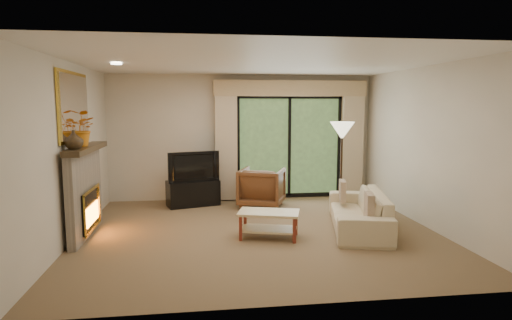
{
  "coord_description": "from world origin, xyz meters",
  "views": [
    {
      "loc": [
        -0.9,
        -6.44,
        1.97
      ],
      "look_at": [
        0.0,
        0.3,
        1.1
      ],
      "focal_mm": 30.0,
      "sensor_mm": 36.0,
      "label": 1
    }
  ],
  "objects": [
    {
      "name": "branches",
      "position": [
        -2.61,
        0.09,
        1.64
      ],
      "size": [
        0.57,
        0.53,
        0.53
      ],
      "primitive_type": "imported",
      "rotation": [
        0.0,
        0.0,
        -0.27
      ],
      "color": "orange",
      "rests_on": "fireplace"
    },
    {
      "name": "curtain_left",
      "position": [
        -0.35,
        2.34,
        1.2
      ],
      "size": [
        0.45,
        0.18,
        2.35
      ],
      "primitive_type": "cube",
      "color": "tan",
      "rests_on": "floor"
    },
    {
      "name": "coffee_table",
      "position": [
        0.11,
        -0.31,
        0.2
      ],
      "size": [
        0.99,
        0.72,
        0.4
      ],
      "primitive_type": null,
      "rotation": [
        0.0,
        0.0,
        -0.28
      ],
      "color": "#D7BE87",
      "rests_on": "floor"
    },
    {
      "name": "armchair",
      "position": [
        0.3,
        1.68,
        0.38
      ],
      "size": [
        1.06,
        1.07,
        0.76
      ],
      "primitive_type": "imported",
      "rotation": [
        0.0,
        0.0,
        2.77
      ],
      "color": "#57341C",
      "rests_on": "floor"
    },
    {
      "name": "sliding_door",
      "position": [
        1.0,
        2.45,
        1.1
      ],
      "size": [
        2.26,
        0.1,
        2.16
      ],
      "primitive_type": null,
      "color": "black",
      "rests_on": "floor"
    },
    {
      "name": "fireplace",
      "position": [
        -2.63,
        0.2,
        0.69
      ],
      "size": [
        0.24,
        1.7,
        1.37
      ],
      "primitive_type": null,
      "color": "gray",
      "rests_on": "floor"
    },
    {
      "name": "tv",
      "position": [
        -1.04,
        1.95,
        0.79
      ],
      "size": [
        1.01,
        0.41,
        0.58
      ],
      "primitive_type": "imported",
      "rotation": [
        0.0,
        0.0,
        0.28
      ],
      "color": "black",
      "rests_on": "media_console"
    },
    {
      "name": "wall_front",
      "position": [
        0.0,
        -2.5,
        1.3
      ],
      "size": [
        5.0,
        0.0,
        5.0
      ],
      "primitive_type": "plane",
      "rotation": [
        -1.57,
        0.0,
        0.0
      ],
      "color": "beige",
      "rests_on": "ground"
    },
    {
      "name": "ceiling",
      "position": [
        0.0,
        0.0,
        2.6
      ],
      "size": [
        5.5,
        5.5,
        0.0
      ],
      "primitive_type": "plane",
      "rotation": [
        3.14,
        0.0,
        0.0
      ],
      "color": "white",
      "rests_on": "ground"
    },
    {
      "name": "wall_right",
      "position": [
        2.75,
        0.0,
        1.3
      ],
      "size": [
        0.0,
        5.0,
        5.0
      ],
      "primitive_type": "plane",
      "rotation": [
        1.57,
        0.0,
        -1.57
      ],
      "color": "beige",
      "rests_on": "ground"
    },
    {
      "name": "vase",
      "position": [
        -2.61,
        -0.3,
        1.5
      ],
      "size": [
        0.33,
        0.33,
        0.26
      ],
      "primitive_type": "imported",
      "rotation": [
        0.0,
        0.0,
        0.37
      ],
      "color": "#372918",
      "rests_on": "fireplace"
    },
    {
      "name": "floor",
      "position": [
        0.0,
        0.0,
        0.0
      ],
      "size": [
        5.5,
        5.5,
        0.0
      ],
      "primitive_type": "plane",
      "color": "brown",
      "rests_on": "ground"
    },
    {
      "name": "wall_back",
      "position": [
        0.0,
        2.5,
        1.3
      ],
      "size": [
        5.0,
        0.0,
        5.0
      ],
      "primitive_type": "plane",
      "rotation": [
        1.57,
        0.0,
        0.0
      ],
      "color": "beige",
      "rests_on": "ground"
    },
    {
      "name": "media_console",
      "position": [
        -1.04,
        1.95,
        0.25
      ],
      "size": [
        1.08,
        0.71,
        0.5
      ],
      "primitive_type": "cube",
      "rotation": [
        0.0,
        0.0,
        0.28
      ],
      "color": "black",
      "rests_on": "floor"
    },
    {
      "name": "pillow_far",
      "position": [
        1.54,
        0.54,
        0.51
      ],
      "size": [
        0.18,
        0.37,
        0.36
      ],
      "primitive_type": "cube",
      "rotation": [
        0.0,
        0.0,
        -0.24
      ],
      "color": "#4E3E26",
      "rests_on": "sofa"
    },
    {
      "name": "curtain_right",
      "position": [
        2.35,
        2.34,
        1.2
      ],
      "size": [
        0.45,
        0.18,
        2.35
      ],
      "primitive_type": "cube",
      "color": "tan",
      "rests_on": "floor"
    },
    {
      "name": "floor_lamp",
      "position": [
        1.71,
        1.13,
        0.84
      ],
      "size": [
        0.52,
        0.52,
        1.67
      ],
      "primitive_type": null,
      "rotation": [
        0.0,
        0.0,
        -0.19
      ],
      "color": "#FAF4C8",
      "rests_on": "floor"
    },
    {
      "name": "pillow_near",
      "position": [
        1.54,
        -0.63,
        0.51
      ],
      "size": [
        0.19,
        0.4,
        0.39
      ],
      "primitive_type": "cube",
      "rotation": [
        0.0,
        0.0,
        -0.24
      ],
      "color": "#4E3E26",
      "rests_on": "sofa"
    },
    {
      "name": "mirror",
      "position": [
        -2.71,
        0.2,
        1.95
      ],
      "size": [
        0.07,
        1.45,
        1.02
      ],
      "primitive_type": null,
      "color": "gold",
      "rests_on": "wall_left"
    },
    {
      "name": "sofa",
      "position": [
        1.61,
        -0.04,
        0.3
      ],
      "size": [
        1.27,
        2.18,
        0.6
      ],
      "primitive_type": "imported",
      "rotation": [
        0.0,
        0.0,
        -1.82
      ],
      "color": "#CAB791",
      "rests_on": "floor"
    },
    {
      "name": "cornice",
      "position": [
        1.0,
        2.36,
        2.32
      ],
      "size": [
        3.2,
        0.24,
        0.32
      ],
      "primitive_type": "cube",
      "color": "tan",
      "rests_on": "wall_back"
    },
    {
      "name": "wall_left",
      "position": [
        -2.75,
        0.0,
        1.3
      ],
      "size": [
        0.0,
        5.0,
        5.0
      ],
      "primitive_type": "plane",
      "rotation": [
        1.57,
        0.0,
        1.57
      ],
      "color": "beige",
      "rests_on": "ground"
    }
  ]
}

